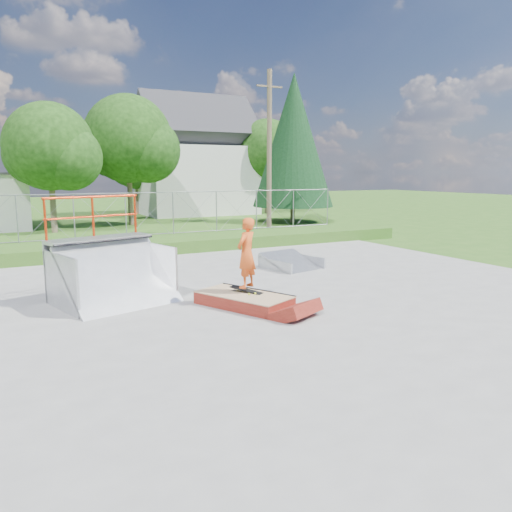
{
  "coord_description": "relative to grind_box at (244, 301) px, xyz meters",
  "views": [
    {
      "loc": [
        -4.71,
        -9.88,
        3.1
      ],
      "look_at": [
        0.83,
        0.69,
        1.1
      ],
      "focal_mm": 35.0,
      "sensor_mm": 36.0,
      "label": 1
    }
  ],
  "objects": [
    {
      "name": "ground",
      "position": [
        -0.25,
        -0.2,
        -0.17
      ],
      "size": [
        120.0,
        120.0,
        0.0
      ],
      "primitive_type": "plane",
      "color": "#2E5B1A",
      "rests_on": "ground"
    },
    {
      "name": "concrete_pad",
      "position": [
        -0.25,
        -0.2,
        -0.15
      ],
      "size": [
        20.0,
        16.0,
        0.04
      ],
      "primitive_type": "cube",
      "color": "gray",
      "rests_on": "ground"
    },
    {
      "name": "grass_berm",
      "position": [
        -0.25,
        9.3,
        0.08
      ],
      "size": [
        24.0,
        3.0,
        0.5
      ],
      "primitive_type": "cube",
      "color": "#2E5B1A",
      "rests_on": "ground"
    },
    {
      "name": "grind_box",
      "position": [
        0.0,
        0.0,
        0.0
      ],
      "size": [
        1.9,
        2.47,
        0.33
      ],
      "rotation": [
        0.0,
        0.0,
        0.43
      ],
      "color": "maroon",
      "rests_on": "concrete_pad"
    },
    {
      "name": "quarter_pipe",
      "position": [
        -2.54,
        1.75,
        1.1
      ],
      "size": [
        3.0,
        2.73,
        2.53
      ],
      "primitive_type": null,
      "rotation": [
        0.0,
        0.0,
        0.27
      ],
      "color": "#A6A9AE",
      "rests_on": "concrete_pad"
    },
    {
      "name": "flat_bank_ramp",
      "position": [
        3.48,
        3.5,
        0.07
      ],
      "size": [
        1.84,
        1.92,
        0.47
      ],
      "primitive_type": null,
      "rotation": [
        0.0,
        0.0,
        0.21
      ],
      "color": "#A6A9AE",
      "rests_on": "concrete_pad"
    },
    {
      "name": "skateboard",
      "position": [
        0.12,
        0.1,
        0.21
      ],
      "size": [
        0.65,
        0.77,
        0.13
      ],
      "primitive_type": "cube",
      "rotation": [
        0.14,
        0.0,
        0.64
      ],
      "color": "black",
      "rests_on": "grind_box"
    },
    {
      "name": "skater",
      "position": [
        0.12,
        0.1,
        1.03
      ],
      "size": [
        0.71,
        0.65,
        1.63
      ],
      "primitive_type": "imported",
      "rotation": [
        0.0,
        0.0,
        3.71
      ],
      "color": "#ED581F",
      "rests_on": "grind_box"
    },
    {
      "name": "chain_link_fence",
      "position": [
        -0.25,
        10.3,
        1.23
      ],
      "size": [
        20.0,
        0.06,
        1.8
      ],
      "primitive_type": null,
      "color": "gray",
      "rests_on": "grass_berm"
    },
    {
      "name": "gable_house",
      "position": [
        8.75,
        25.8,
        3.67
      ],
      "size": [
        8.4,
        6.08,
        8.94
      ],
      "color": "silver",
      "rests_on": "ground"
    },
    {
      "name": "utility_pole",
      "position": [
        7.25,
        11.8,
        3.83
      ],
      "size": [
        0.24,
        0.24,
        8.0
      ],
      "primitive_type": "cylinder",
      "color": "brown",
      "rests_on": "ground"
    },
    {
      "name": "tree_left_near",
      "position": [
        -2.01,
        17.63,
        4.07
      ],
      "size": [
        4.76,
        4.48,
        6.65
      ],
      "color": "brown",
      "rests_on": "ground"
    },
    {
      "name": "tree_center",
      "position": [
        2.53,
        19.61,
        4.68
      ],
      "size": [
        5.44,
        5.12,
        7.6
      ],
      "color": "brown",
      "rests_on": "ground"
    },
    {
      "name": "tree_right_far",
      "position": [
        14.01,
        23.62,
        4.38
      ],
      "size": [
        5.1,
        4.8,
        7.12
      ],
      "color": "brown",
      "rests_on": "ground"
    },
    {
      "name": "tree_back_mid",
      "position": [
        4.96,
        27.66,
        3.47
      ],
      "size": [
        4.08,
        3.84,
        5.7
      ],
      "color": "brown",
      "rests_on": "ground"
    },
    {
      "name": "conifer_tree",
      "position": [
        11.75,
        16.8,
        4.88
      ],
      "size": [
        5.04,
        5.04,
        9.1
      ],
      "color": "brown",
      "rests_on": "ground"
    }
  ]
}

